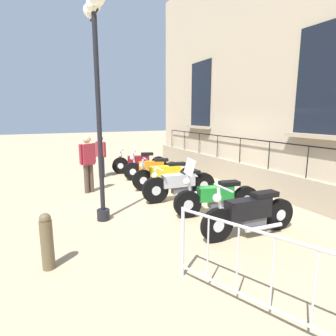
{
  "coord_description": "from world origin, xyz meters",
  "views": [
    {
      "loc": [
        3.8,
        7.09,
        2.32
      ],
      "look_at": [
        0.45,
        0.0,
        0.8
      ],
      "focal_mm": 29.68,
      "sensor_mm": 36.0,
      "label": 1
    }
  ],
  "objects_px": {
    "bollard": "(47,241)",
    "crowd_barrier": "(254,267)",
    "pedestrian_walking": "(101,154)",
    "motorcycle_silver": "(180,185)",
    "motorcycle_maroon": "(139,163)",
    "motorcycle_orange": "(152,168)",
    "motorcycle_yellow": "(166,175)",
    "motorcycle_green": "(216,197)",
    "motorcycle_black": "(249,214)",
    "lamppost": "(97,74)",
    "pedestrian_standing": "(88,161)"
  },
  "relations": [
    {
      "from": "motorcycle_green",
      "to": "bollard",
      "type": "distance_m",
      "value": 3.75
    },
    {
      "from": "pedestrian_walking",
      "to": "motorcycle_maroon",
      "type": "bearing_deg",
      "value": -176.81
    },
    {
      "from": "pedestrian_walking",
      "to": "motorcycle_yellow",
      "type": "bearing_deg",
      "value": 120.63
    },
    {
      "from": "motorcycle_yellow",
      "to": "motorcycle_black",
      "type": "relative_size",
      "value": 1.03
    },
    {
      "from": "motorcycle_orange",
      "to": "bollard",
      "type": "relative_size",
      "value": 2.24
    },
    {
      "from": "motorcycle_orange",
      "to": "motorcycle_green",
      "type": "distance_m",
      "value": 3.91
    },
    {
      "from": "bollard",
      "to": "motorcycle_black",
      "type": "bearing_deg",
      "value": 173.98
    },
    {
      "from": "bollard",
      "to": "crowd_barrier",
      "type": "bearing_deg",
      "value": 136.58
    },
    {
      "from": "motorcycle_orange",
      "to": "motorcycle_yellow",
      "type": "relative_size",
      "value": 0.91
    },
    {
      "from": "pedestrian_walking",
      "to": "motorcycle_silver",
      "type": "bearing_deg",
      "value": 109.45
    },
    {
      "from": "motorcycle_maroon",
      "to": "motorcycle_black",
      "type": "distance_m",
      "value": 6.44
    },
    {
      "from": "crowd_barrier",
      "to": "bollard",
      "type": "xyz_separation_m",
      "value": [
        2.16,
        -2.04,
        -0.12
      ]
    },
    {
      "from": "motorcycle_maroon",
      "to": "motorcycle_green",
      "type": "xyz_separation_m",
      "value": [
        -0.06,
        5.22,
        -0.01
      ]
    },
    {
      "from": "motorcycle_silver",
      "to": "motorcycle_yellow",
      "type": "bearing_deg",
      "value": -97.7
    },
    {
      "from": "motorcycle_green",
      "to": "crowd_barrier",
      "type": "bearing_deg",
      "value": 62.57
    },
    {
      "from": "motorcycle_orange",
      "to": "crowd_barrier",
      "type": "distance_m",
      "value": 6.96
    },
    {
      "from": "motorcycle_yellow",
      "to": "motorcycle_silver",
      "type": "distance_m",
      "value": 1.25
    },
    {
      "from": "motorcycle_black",
      "to": "bollard",
      "type": "xyz_separation_m",
      "value": [
        3.57,
        -0.38,
        0.01
      ]
    },
    {
      "from": "motorcycle_yellow",
      "to": "motorcycle_silver",
      "type": "relative_size",
      "value": 1.02
    },
    {
      "from": "motorcycle_silver",
      "to": "motorcycle_black",
      "type": "xyz_separation_m",
      "value": [
        -0.15,
        2.59,
        0.01
      ]
    },
    {
      "from": "motorcycle_black",
      "to": "motorcycle_green",
      "type": "bearing_deg",
      "value": -94.15
    },
    {
      "from": "motorcycle_yellow",
      "to": "pedestrian_standing",
      "type": "height_order",
      "value": "pedestrian_standing"
    },
    {
      "from": "motorcycle_maroon",
      "to": "lamppost",
      "type": "distance_m",
      "value": 5.71
    },
    {
      "from": "motorcycle_silver",
      "to": "pedestrian_standing",
      "type": "bearing_deg",
      "value": -40.89
    },
    {
      "from": "motorcycle_maroon",
      "to": "pedestrian_walking",
      "type": "xyz_separation_m",
      "value": [
        1.51,
        0.08,
        0.44
      ]
    },
    {
      "from": "motorcycle_orange",
      "to": "pedestrian_standing",
      "type": "xyz_separation_m",
      "value": [
        2.33,
        0.71,
        0.55
      ]
    },
    {
      "from": "bollard",
      "to": "motorcycle_silver",
      "type": "bearing_deg",
      "value": -147.0
    },
    {
      "from": "motorcycle_maroon",
      "to": "pedestrian_walking",
      "type": "distance_m",
      "value": 1.58
    },
    {
      "from": "bollard",
      "to": "lamppost",
      "type": "bearing_deg",
      "value": -126.01
    },
    {
      "from": "lamppost",
      "to": "crowd_barrier",
      "type": "xyz_separation_m",
      "value": [
        -0.97,
        3.69,
        -2.56
      ]
    },
    {
      "from": "motorcycle_silver",
      "to": "motorcycle_maroon",
      "type": "bearing_deg",
      "value": -92.76
    },
    {
      "from": "motorcycle_orange",
      "to": "motorcycle_green",
      "type": "xyz_separation_m",
      "value": [
        -0.03,
        3.91,
        -0.01
      ]
    },
    {
      "from": "motorcycle_yellow",
      "to": "motorcycle_maroon",
      "type": "bearing_deg",
      "value": -90.4
    },
    {
      "from": "motorcycle_orange",
      "to": "lamppost",
      "type": "height_order",
      "value": "lamppost"
    },
    {
      "from": "motorcycle_silver",
      "to": "crowd_barrier",
      "type": "relative_size",
      "value": 1.05
    },
    {
      "from": "motorcycle_yellow",
      "to": "crowd_barrier",
      "type": "distance_m",
      "value": 5.68
    },
    {
      "from": "pedestrian_walking",
      "to": "bollard",
      "type": "bearing_deg",
      "value": 70.74
    },
    {
      "from": "motorcycle_orange",
      "to": "motorcycle_yellow",
      "type": "bearing_deg",
      "value": 87.96
    },
    {
      "from": "motorcycle_maroon",
      "to": "motorcycle_green",
      "type": "bearing_deg",
      "value": 90.63
    },
    {
      "from": "lamppost",
      "to": "bollard",
      "type": "xyz_separation_m",
      "value": [
        1.19,
        1.64,
        -2.68
      ]
    },
    {
      "from": "motorcycle_maroon",
      "to": "motorcycle_silver",
      "type": "bearing_deg",
      "value": 87.24
    },
    {
      "from": "lamppost",
      "to": "crowd_barrier",
      "type": "relative_size",
      "value": 2.23
    },
    {
      "from": "motorcycle_yellow",
      "to": "bollard",
      "type": "height_order",
      "value": "motorcycle_yellow"
    },
    {
      "from": "motorcycle_maroon",
      "to": "motorcycle_orange",
      "type": "distance_m",
      "value": 1.31
    },
    {
      "from": "motorcycle_silver",
      "to": "bollard",
      "type": "height_order",
      "value": "motorcycle_silver"
    },
    {
      "from": "motorcycle_silver",
      "to": "motorcycle_black",
      "type": "relative_size",
      "value": 1.01
    },
    {
      "from": "motorcycle_yellow",
      "to": "pedestrian_standing",
      "type": "relative_size",
      "value": 1.27
    },
    {
      "from": "motorcycle_orange",
      "to": "crowd_barrier",
      "type": "bearing_deg",
      "value": 77.8
    },
    {
      "from": "crowd_barrier",
      "to": "bollard",
      "type": "height_order",
      "value": "crowd_barrier"
    },
    {
      "from": "motorcycle_silver",
      "to": "lamppost",
      "type": "relative_size",
      "value": 0.47
    }
  ]
}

